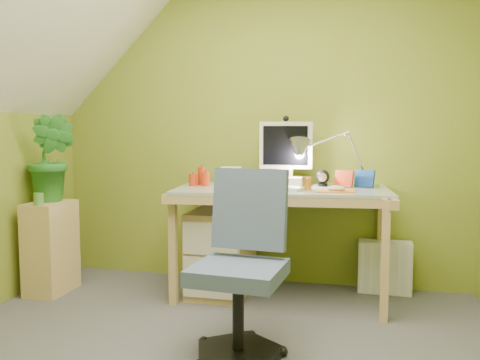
% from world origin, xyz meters
% --- Properties ---
extents(wall_back, '(3.20, 0.01, 2.40)m').
position_xyz_m(wall_back, '(0.00, 1.60, 1.20)').
color(wall_back, olive).
rests_on(wall_back, floor).
extents(desk, '(1.52, 0.86, 0.78)m').
position_xyz_m(desk, '(0.25, 1.23, 0.39)').
color(desk, tan).
rests_on(desk, floor).
extents(monitor, '(0.41, 0.27, 0.53)m').
position_xyz_m(monitor, '(0.25, 1.41, 1.05)').
color(monitor, beige).
rests_on(monitor, desk).
extents(speaker_left, '(0.10, 0.10, 0.12)m').
position_xyz_m(speaker_left, '(-0.02, 1.39, 0.84)').
color(speaker_left, black).
rests_on(speaker_left, desk).
extents(speaker_right, '(0.12, 0.12, 0.12)m').
position_xyz_m(speaker_right, '(0.52, 1.39, 0.84)').
color(speaker_right, black).
rests_on(speaker_right, desk).
extents(keyboard, '(0.50, 0.25, 0.02)m').
position_xyz_m(keyboard, '(0.17, 1.09, 0.79)').
color(keyboard, silver).
rests_on(keyboard, desk).
extents(mousepad, '(0.25, 0.18, 0.01)m').
position_xyz_m(mousepad, '(0.63, 1.09, 0.78)').
color(mousepad, '#B95E1C').
rests_on(mousepad, desk).
extents(mouse, '(0.12, 0.09, 0.04)m').
position_xyz_m(mouse, '(0.63, 1.09, 0.80)').
color(mouse, silver).
rests_on(mouse, mousepad).
extents(amber_tumbler, '(0.08, 0.08, 0.09)m').
position_xyz_m(amber_tumbler, '(0.43, 1.15, 0.82)').
color(amber_tumbler, '#935D15').
rests_on(amber_tumbler, desk).
extents(candle_cluster, '(0.19, 0.17, 0.13)m').
position_xyz_m(candle_cluster, '(-0.35, 1.24, 0.85)').
color(candle_cluster, red).
rests_on(candle_cluster, desk).
extents(photo_frame_red, '(0.13, 0.08, 0.12)m').
position_xyz_m(photo_frame_red, '(0.67, 1.35, 0.84)').
color(photo_frame_red, '#B52F13').
rests_on(photo_frame_red, desk).
extents(photo_frame_blue, '(0.14, 0.08, 0.12)m').
position_xyz_m(photo_frame_blue, '(0.81, 1.39, 0.84)').
color(photo_frame_blue, navy).
rests_on(photo_frame_blue, desk).
extents(photo_frame_green, '(0.15, 0.08, 0.13)m').
position_xyz_m(photo_frame_green, '(-0.15, 1.37, 0.85)').
color(photo_frame_green, '#B0CE8D').
rests_on(photo_frame_green, desk).
extents(desk_lamp, '(0.55, 0.28, 0.56)m').
position_xyz_m(desk_lamp, '(0.70, 1.41, 1.06)').
color(desk_lamp, '#B2B1B6').
rests_on(desk_lamp, desk).
extents(side_ledge, '(0.25, 0.38, 0.66)m').
position_xyz_m(side_ledge, '(-1.40, 0.95, 0.33)').
color(side_ledge, tan).
rests_on(side_ledge, floor).
extents(potted_plant, '(0.36, 0.29, 0.63)m').
position_xyz_m(potted_plant, '(-1.40, 1.00, 0.98)').
color(potted_plant, '#2C7928').
rests_on(potted_plant, side_ledge).
extents(green_cup, '(0.07, 0.07, 0.08)m').
position_xyz_m(green_cup, '(-1.38, 0.80, 0.71)').
color(green_cup, '#518838').
rests_on(green_cup, side_ledge).
extents(task_chair, '(0.55, 0.55, 0.92)m').
position_xyz_m(task_chair, '(0.17, 0.22, 0.46)').
color(task_chair, '#465574').
rests_on(task_chair, floor).
extents(radiator, '(0.38, 0.15, 0.38)m').
position_xyz_m(radiator, '(0.96, 1.50, 0.19)').
color(radiator, silver).
rests_on(radiator, floor).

